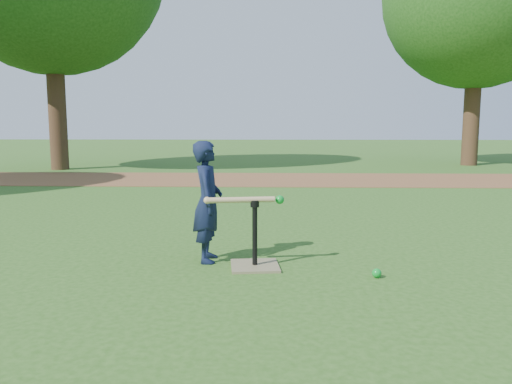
{
  "coord_description": "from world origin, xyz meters",
  "views": [
    {
      "loc": [
        0.22,
        -4.26,
        1.28
      ],
      "look_at": [
        0.05,
        0.44,
        0.65
      ],
      "focal_mm": 35.0,
      "sensor_mm": 36.0,
      "label": 1
    }
  ],
  "objects": [
    {
      "name": "dirt_strip",
      "position": [
        0.0,
        7.5,
        0.01
      ],
      "size": [
        24.0,
        3.0,
        0.01
      ],
      "primitive_type": "cube",
      "color": "brown",
      "rests_on": "ground"
    },
    {
      "name": "batting_tee",
      "position": [
        0.05,
        0.14,
        0.11
      ],
      "size": [
        0.48,
        0.48,
        0.61
      ],
      "color": "olive",
      "rests_on": "ground"
    },
    {
      "name": "wiffle_ball_ground",
      "position": [
        1.1,
        -0.14,
        0.04
      ],
      "size": [
        0.08,
        0.08,
        0.08
      ],
      "primitive_type": "sphere",
      "color": "#0D9327",
      "rests_on": "ground"
    },
    {
      "name": "ground",
      "position": [
        0.0,
        0.0,
        0.0
      ],
      "size": [
        80.0,
        80.0,
        0.0
      ],
      "primitive_type": "plane",
      "color": "#285116",
      "rests_on": "ground"
    },
    {
      "name": "child",
      "position": [
        -0.4,
        0.34,
        0.57
      ],
      "size": [
        0.3,
        0.43,
        1.14
      ],
      "primitive_type": "imported",
      "rotation": [
        0.0,
        0.0,
        1.63
      ],
      "color": "#111833",
      "rests_on": "ground"
    },
    {
      "name": "swing_action",
      "position": [
        -0.03,
        0.14,
        0.62
      ],
      "size": [
        0.72,
        0.2,
        0.08
      ],
      "color": "tan",
      "rests_on": "ground"
    }
  ]
}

